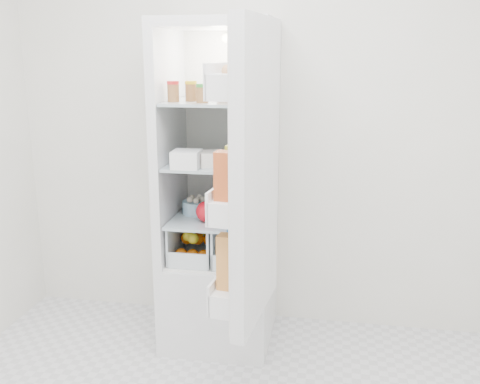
% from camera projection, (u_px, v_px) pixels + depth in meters
% --- Properties ---
extents(room_walls, '(3.02, 3.02, 2.61)m').
position_uv_depth(room_walls, '(196.00, 65.00, 1.61)').
color(room_walls, silver).
rests_on(room_walls, ground).
extents(refrigerator, '(0.60, 0.60, 1.80)m').
position_uv_depth(refrigerator, '(221.00, 226.00, 3.06)').
color(refrigerator, silver).
rests_on(refrigerator, ground).
extents(shelf_low, '(0.49, 0.53, 0.01)m').
position_uv_depth(shelf_low, '(219.00, 217.00, 2.99)').
color(shelf_low, '#9EB1BA').
rests_on(shelf_low, refrigerator).
extents(shelf_mid, '(0.49, 0.53, 0.02)m').
position_uv_depth(shelf_mid, '(218.00, 163.00, 2.91)').
color(shelf_mid, '#9EB1BA').
rests_on(shelf_mid, refrigerator).
extents(shelf_top, '(0.49, 0.53, 0.02)m').
position_uv_depth(shelf_top, '(217.00, 102.00, 2.83)').
color(shelf_top, '#9EB1BA').
rests_on(shelf_top, refrigerator).
extents(crisper_left, '(0.23, 0.46, 0.22)m').
position_uv_depth(crisper_left, '(198.00, 238.00, 3.04)').
color(crisper_left, silver).
rests_on(crisper_left, refrigerator).
extents(crisper_right, '(0.23, 0.46, 0.22)m').
position_uv_depth(crisper_right, '(240.00, 240.00, 3.00)').
color(crisper_right, silver).
rests_on(crisper_right, refrigerator).
extents(condiment_jars, '(0.46, 0.16, 0.08)m').
position_uv_depth(condiment_jars, '(213.00, 94.00, 2.71)').
color(condiment_jars, '#B21919').
rests_on(condiment_jars, shelf_top).
extents(squeeze_bottle, '(0.06, 0.06, 0.19)m').
position_uv_depth(squeeze_bottle, '(260.00, 81.00, 2.92)').
color(squeeze_bottle, white).
rests_on(squeeze_bottle, shelf_top).
extents(tub_white, '(0.14, 0.14, 0.09)m').
position_uv_depth(tub_white, '(187.00, 159.00, 2.73)').
color(tub_white, white).
rests_on(tub_white, shelf_mid).
extents(tub_cream, '(0.17, 0.17, 0.07)m').
position_uv_depth(tub_cream, '(212.00, 159.00, 2.79)').
color(tub_cream, white).
rests_on(tub_cream, shelf_mid).
extents(tin_red, '(0.11, 0.11, 0.06)m').
position_uv_depth(tin_red, '(246.00, 159.00, 2.81)').
color(tin_red, red).
rests_on(tin_red, shelf_mid).
extents(tub_green, '(0.12, 0.17, 0.09)m').
position_uv_depth(tub_green, '(253.00, 150.00, 3.00)').
color(tub_green, '#3E8943').
rests_on(tub_green, shelf_mid).
extents(red_cabbage, '(0.16, 0.16, 0.16)m').
position_uv_depth(red_cabbage, '(229.00, 205.00, 2.90)').
color(red_cabbage, '#561E59').
rests_on(red_cabbage, shelf_low).
extents(bell_pepper, '(0.11, 0.11, 0.11)m').
position_uv_depth(bell_pepper, '(206.00, 212.00, 2.87)').
color(bell_pepper, red).
rests_on(bell_pepper, shelf_low).
extents(mushroom_bowl, '(0.17, 0.17, 0.07)m').
position_uv_depth(mushroom_bowl, '(196.00, 207.00, 3.02)').
color(mushroom_bowl, '#98C5E3').
rests_on(mushroom_bowl, shelf_low).
extents(citrus_pile, '(0.20, 0.24, 0.16)m').
position_uv_depth(citrus_pile, '(195.00, 244.00, 2.99)').
color(citrus_pile, '#FF5C0D').
rests_on(citrus_pile, refrigerator).
extents(veg_pile, '(0.16, 0.30, 0.10)m').
position_uv_depth(veg_pile, '(241.00, 248.00, 3.01)').
color(veg_pile, '#1A4918').
rests_on(veg_pile, refrigerator).
extents(fridge_door, '(0.23, 0.60, 1.30)m').
position_uv_depth(fridge_door, '(250.00, 181.00, 2.30)').
color(fridge_door, silver).
rests_on(fridge_door, refrigerator).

